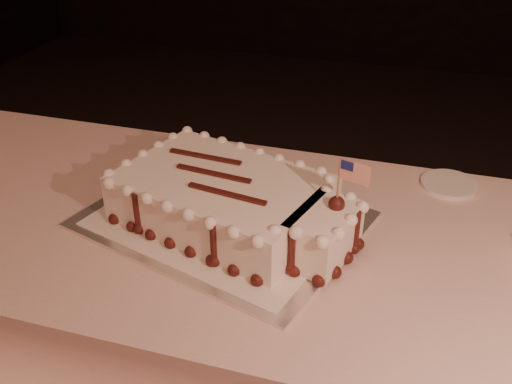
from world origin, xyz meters
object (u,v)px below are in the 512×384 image
(sheet_cake, at_px, (234,202))
(side_plate, at_px, (449,184))
(banquet_table, at_px, (321,360))
(cake_board, at_px, (223,220))

(sheet_cake, relative_size, side_plate, 4.20)
(banquet_table, height_order, sheet_cake, sheet_cake)
(side_plate, bearing_deg, banquet_table, -127.45)
(cake_board, bearing_deg, banquet_table, 14.69)
(banquet_table, xyz_separation_m, side_plate, (0.24, 0.32, 0.38))
(banquet_table, relative_size, cake_board, 4.03)
(banquet_table, distance_m, side_plate, 0.55)
(cake_board, xyz_separation_m, sheet_cake, (0.03, -0.01, 0.06))
(sheet_cake, bearing_deg, cake_board, 163.87)
(sheet_cake, xyz_separation_m, side_plate, (0.47, 0.32, -0.06))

